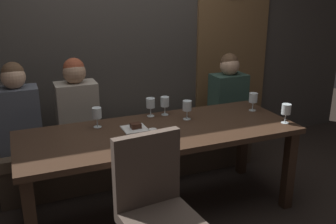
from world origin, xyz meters
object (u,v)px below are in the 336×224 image
wine_glass_center_front (165,102)px  dessert_plate (135,128)px  diner_redhead (17,110)px  wine_glass_end_left (187,106)px  diner_bearded (77,104)px  wine_glass_near_right (151,103)px  wine_glass_far_right (253,99)px  espresso_cup (153,134)px  banquette_bench (134,154)px  wine_glass_end_right (286,110)px  dining_table (160,140)px  diner_far_end (228,90)px  chair_near_side (155,203)px  wine_glass_far_left (97,114)px

wine_glass_center_front → dessert_plate: size_ratio=0.86×
diner_redhead → wine_glass_end_left: bearing=-23.4°
diner_bearded → wine_glass_end_left: size_ratio=4.78×
diner_bearded → wine_glass_near_right: (0.57, -0.35, 0.04)m
wine_glass_far_right → espresso_cup: 1.10m
wine_glass_end_left → dessert_plate: wine_glass_end_left is taller
wine_glass_near_right → wine_glass_far_right: same height
banquette_bench → dessert_plate: dessert_plate is taller
wine_glass_center_front → dessert_plate: bearing=-145.5°
wine_glass_end_left → wine_glass_far_right: (0.66, -0.01, -0.00)m
wine_glass_end_right → wine_glass_far_right: bearing=98.3°
wine_glass_near_right → wine_glass_center_front: size_ratio=1.00×
wine_glass_near_right → wine_glass_far_right: 0.94m
wine_glass_center_front → wine_glass_far_right: 0.81m
wine_glass_end_right → wine_glass_center_front: bearing=145.5°
banquette_bench → wine_glass_far_right: wine_glass_far_right is taller
wine_glass_end_left → espresso_cup: 0.50m
diner_redhead → wine_glass_near_right: 1.14m
dining_table → dessert_plate: 0.22m
dining_table → wine_glass_center_front: (0.18, 0.33, 0.20)m
diner_far_end → espresso_cup: size_ratio=6.00×
dessert_plate → dining_table: bearing=-25.5°
chair_near_side → wine_glass_near_right: (0.36, 1.06, 0.30)m
banquette_bench → diner_far_end: 1.19m
chair_near_side → espresso_cup: chair_near_side is taller
wine_glass_far_left → dining_table: bearing=-29.5°
dining_table → wine_glass_end_left: wine_glass_end_left is taller
banquette_bench → wine_glass_near_right: (0.05, -0.36, 0.63)m
banquette_bench → espresso_cup: espresso_cup is taller
banquette_bench → diner_bearded: 0.79m
dining_table → wine_glass_center_front: bearing=61.3°
wine_glass_end_right → wine_glass_center_front: size_ratio=1.00×
chair_near_side → dessert_plate: 0.84m
diner_redhead → wine_glass_far_right: bearing=-16.4°
chair_near_side → espresso_cup: bearing=70.8°
diner_redhead → wine_glass_end_left: 1.45m
wine_glass_end_left → wine_glass_far_right: same height
espresso_cup → wine_glass_far_left: bearing=132.5°
wine_glass_end_left → dining_table: bearing=-154.8°
chair_near_side → diner_far_end: 1.98m
diner_far_end → wine_glass_end_left: size_ratio=4.39×
diner_bearded → wine_glass_near_right: diner_bearded is taller
dessert_plate → diner_redhead: bearing=143.0°
wine_glass_end_right → espresso_cup: (-1.12, 0.13, -0.09)m
espresso_cup → dining_table: bearing=50.0°
diner_bearded → wine_glass_far_right: 1.59m
dining_table → chair_near_side: bearing=-113.3°
banquette_bench → wine_glass_far_right: bearing=-30.3°
dining_table → wine_glass_near_right: size_ratio=13.41×
chair_near_side → wine_glass_end_right: 1.44m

